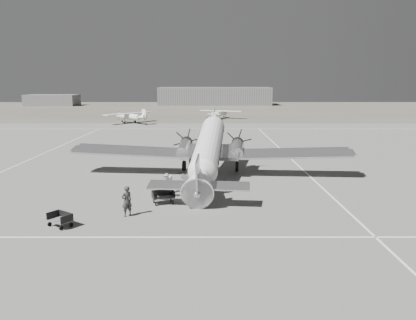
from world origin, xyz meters
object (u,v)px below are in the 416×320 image
(light_plane_left, at_px, (130,117))
(baggage_cart_near, at_px, (163,197))
(hangar_main, at_px, (215,96))
(ramp_agent, at_px, (167,185))
(shed_secondary, at_px, (52,100))
(ground_crew, at_px, (127,201))
(baggage_cart_far, at_px, (60,220))
(passenger, at_px, (170,184))
(dc3_airliner, at_px, (208,152))
(light_plane_right, at_px, (220,114))

(light_plane_left, height_order, baggage_cart_near, light_plane_left)
(hangar_main, height_order, ramp_agent, hangar_main)
(hangar_main, distance_m, shed_secondary, 60.22)
(hangar_main, bearing_deg, light_plane_left, -105.35)
(light_plane_left, xyz_separation_m, ground_crew, (11.15, -60.59, -0.21))
(hangar_main, xyz_separation_m, shed_secondary, (-60.00, -5.00, -1.30))
(shed_secondary, relative_size, baggage_cart_far, 11.68)
(light_plane_left, distance_m, ramp_agent, 57.75)
(light_plane_left, relative_size, baggage_cart_near, 7.20)
(baggage_cart_far, relative_size, passenger, 1.04)
(light_plane_left, bearing_deg, baggage_cart_near, -126.08)
(ground_crew, bearing_deg, shed_secondary, -108.28)
(light_plane_left, bearing_deg, hangar_main, 25.65)
(dc3_airliner, xyz_separation_m, baggage_cart_near, (-3.27, -7.38, -2.07))
(light_plane_right, bearing_deg, baggage_cart_near, -72.76)
(shed_secondary, distance_m, baggage_cart_near, 133.89)
(passenger, bearing_deg, ramp_agent, 178.14)
(dc3_airliner, relative_size, ground_crew, 12.97)
(hangar_main, relative_size, ground_crew, 20.39)
(hangar_main, bearing_deg, dc3_airliner, -91.24)
(light_plane_right, bearing_deg, baggage_cart_far, -76.89)
(light_plane_right, distance_m, baggage_cart_near, 69.02)
(light_plane_right, bearing_deg, shed_secondary, 160.78)
(light_plane_left, xyz_separation_m, baggage_cart_near, (13.25, -57.79, -0.77))
(ramp_agent, bearing_deg, hangar_main, -4.51)
(baggage_cart_far, bearing_deg, shed_secondary, 146.08)
(passenger, bearing_deg, baggage_cart_near, 178.14)
(light_plane_left, distance_m, passenger, 56.50)
(light_plane_right, relative_size, passenger, 7.21)
(baggage_cart_near, bearing_deg, baggage_cart_far, -158.36)
(ground_crew, bearing_deg, dc3_airliner, -158.63)
(shed_secondary, xyz_separation_m, dc3_airliner, (57.39, -115.07, 0.54))
(ground_crew, height_order, passenger, ground_crew)
(shed_secondary, xyz_separation_m, light_plane_left, (40.87, -64.66, -0.76))
(baggage_cart_near, height_order, baggage_cart_far, baggage_cart_near)
(shed_secondary, height_order, light_plane_right, shed_secondary)
(light_plane_right, distance_m, ramp_agent, 67.39)
(light_plane_right, height_order, passenger, light_plane_right)
(hangar_main, xyz_separation_m, ground_crew, (-7.97, -130.26, -2.27))
(baggage_cart_far, bearing_deg, light_plane_left, 132.06)
(dc3_airliner, xyz_separation_m, baggage_cart_far, (-9.10, -12.19, -2.11))
(dc3_airliner, distance_m, passenger, 5.68)
(light_plane_left, relative_size, baggage_cart_far, 7.78)
(light_plane_right, distance_m, ground_crew, 72.02)
(light_plane_right, xyz_separation_m, ground_crew, (-8.36, -71.53, -0.08))
(light_plane_right, relative_size, baggage_cart_far, 6.96)
(ramp_agent, relative_size, passenger, 1.26)
(hangar_main, bearing_deg, shed_secondary, -175.24)
(passenger, bearing_deg, shed_secondary, 27.47)
(light_plane_right, relative_size, baggage_cart_near, 6.44)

